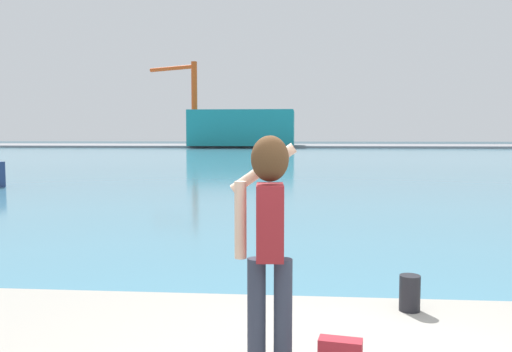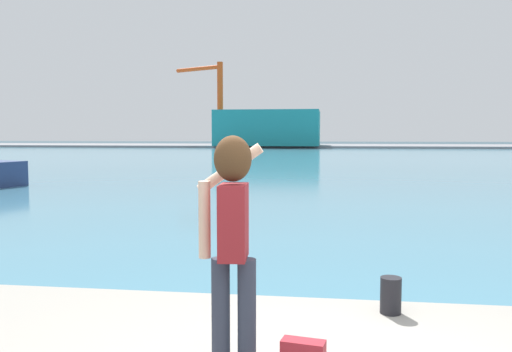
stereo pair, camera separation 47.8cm
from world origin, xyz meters
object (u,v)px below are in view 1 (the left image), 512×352
(harbor_bollard, at_px, (410,293))
(warehouse_left, at_px, (243,128))
(person_photographer, at_px, (268,226))
(port_crane, at_px, (189,94))

(harbor_bollard, relative_size, warehouse_left, 0.02)
(person_photographer, xyz_separation_m, harbor_bollard, (1.32, 1.35, -0.89))
(person_photographer, bearing_deg, warehouse_left, 2.49)
(warehouse_left, height_order, port_crane, port_crane)
(warehouse_left, bearing_deg, person_photographer, -83.67)
(warehouse_left, bearing_deg, harbor_bollard, -82.69)
(port_crane, bearing_deg, harbor_bollard, -76.55)
(harbor_bollard, xyz_separation_m, warehouse_left, (-10.91, 85.07, 2.57))
(person_photographer, bearing_deg, port_crane, 8.58)
(person_photographer, height_order, warehouse_left, warehouse_left)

